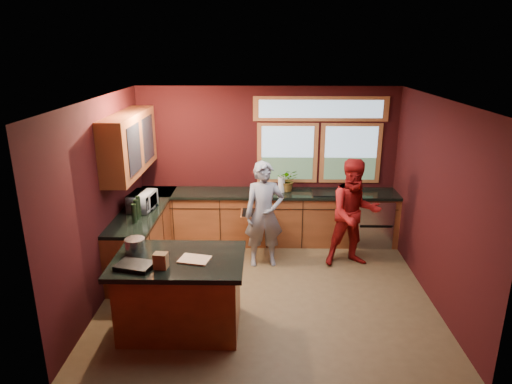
{
  "coord_description": "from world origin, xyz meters",
  "views": [
    {
      "loc": [
        -0.05,
        -5.81,
        3.34
      ],
      "look_at": [
        -0.17,
        0.4,
        1.34
      ],
      "focal_mm": 32.0,
      "sensor_mm": 36.0,
      "label": 1
    }
  ],
  "objects_px": {
    "island": "(181,293)",
    "stock_pot": "(135,246)",
    "person_red": "(354,213)",
    "cutting_board": "(195,259)",
    "person_grey": "(264,215)"
  },
  "relations": [
    {
      "from": "island",
      "to": "person_grey",
      "type": "xyz_separation_m",
      "value": [
        1.01,
        1.76,
        0.36
      ]
    },
    {
      "from": "island",
      "to": "person_red",
      "type": "distance_m",
      "value": 3.02
    },
    {
      "from": "person_grey",
      "to": "cutting_board",
      "type": "height_order",
      "value": "person_grey"
    },
    {
      "from": "person_grey",
      "to": "stock_pot",
      "type": "bearing_deg",
      "value": -141.39
    },
    {
      "from": "person_grey",
      "to": "person_red",
      "type": "relative_size",
      "value": 0.97
    },
    {
      "from": "island",
      "to": "cutting_board",
      "type": "xyz_separation_m",
      "value": [
        0.2,
        -0.05,
        0.48
      ]
    },
    {
      "from": "island",
      "to": "stock_pot",
      "type": "relative_size",
      "value": 6.46
    },
    {
      "from": "island",
      "to": "cutting_board",
      "type": "bearing_deg",
      "value": -14.04
    },
    {
      "from": "person_grey",
      "to": "stock_pot",
      "type": "xyz_separation_m",
      "value": [
        -1.56,
        -1.61,
        0.19
      ]
    },
    {
      "from": "person_grey",
      "to": "cutting_board",
      "type": "xyz_separation_m",
      "value": [
        -0.81,
        -1.81,
        0.11
      ]
    },
    {
      "from": "cutting_board",
      "to": "stock_pot",
      "type": "height_order",
      "value": "stock_pot"
    },
    {
      "from": "island",
      "to": "cutting_board",
      "type": "distance_m",
      "value": 0.52
    },
    {
      "from": "person_red",
      "to": "island",
      "type": "bearing_deg",
      "value": -151.78
    },
    {
      "from": "island",
      "to": "stock_pot",
      "type": "xyz_separation_m",
      "value": [
        -0.55,
        0.15,
        0.56
      ]
    },
    {
      "from": "person_red",
      "to": "stock_pot",
      "type": "distance_m",
      "value": 3.38
    }
  ]
}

